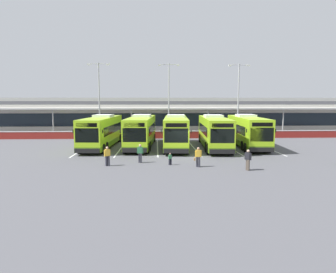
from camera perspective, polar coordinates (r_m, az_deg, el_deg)
The scene contains 22 objects.
ground_plane at distance 29.03m, azimuth 2.20°, elevation -3.81°, with size 200.00×200.00×0.00m, color #4C4C51.
terminal_building at distance 55.46m, azimuth -0.01°, elevation 4.30°, with size 70.00×13.00×6.00m.
red_barrier_wall at distance 43.27m, azimuth 0.67°, elevation 0.38°, with size 60.00×0.40×1.10m.
coach_bus_leftmost at distance 35.55m, azimuth -12.57°, elevation 0.86°, with size 3.52×12.28×3.78m.
coach_bus_left_centre at distance 35.20m, azimuth -5.17°, elevation 0.94°, with size 3.52×12.28×3.78m.
coach_bus_centre at distance 34.57m, azimuth 1.52°, elevation 0.86°, with size 3.52×12.28×3.78m.
coach_bus_right_centre at distance 34.71m, azimuth 8.84°, elevation 0.81°, with size 3.52×12.28×3.78m.
coach_bus_rightmost at distance 36.67m, azimuth 14.96°, elevation 0.97°, with size 3.52×12.28×3.78m.
bay_stripe_far_west at distance 35.81m, azimuth -15.61°, elevation -2.06°, with size 0.14×13.00×0.01m, color silver.
bay_stripe_west at distance 35.08m, azimuth -8.91°, elevation -2.07°, with size 0.14×13.00×0.01m, color silver.
bay_stripe_mid_west at distance 34.86m, azimuth -2.03°, elevation -2.05°, with size 0.14×13.00×0.01m, color silver.
bay_stripe_centre at distance 35.13m, azimuth 4.84°, elevation -2.00°, with size 0.14×13.00×0.01m, color silver.
bay_stripe_mid_east at distance 35.90m, azimuth 11.51°, elevation -1.92°, with size 0.14×13.00×0.01m, color silver.
bay_stripe_east at distance 37.13m, azimuth 17.81°, elevation -1.83°, with size 0.14×13.00×0.01m, color silver.
pedestrian_with_handbag at distance 24.26m, azimuth 5.79°, elevation -3.85°, with size 0.62×0.32×1.62m.
pedestrian_in_dark_coat at distance 23.78m, azimuth 15.11°, elevation -4.22°, with size 0.46×0.43×1.62m.
pedestrian_child at distance 24.96m, azimuth 0.41°, elevation -4.26°, with size 0.29×0.26×1.00m.
pedestrian_near_bin at distance 25.03m, azimuth -11.59°, elevation -3.59°, with size 0.49×0.39×1.62m.
pedestrian_approaching_bus at distance 25.92m, azimuth -5.37°, elevation -3.14°, with size 0.53×0.30×1.62m.
lamp_post_west at distance 45.44m, azimuth -13.10°, elevation 7.75°, with size 3.24×0.28×11.00m.
lamp_post_centre at distance 45.22m, azimuth 0.15°, elevation 7.93°, with size 3.24×0.28×11.00m.
lamp_post_east at distance 46.82m, azimuth 13.36°, elevation 7.71°, with size 3.24×0.28×11.00m.
Camera 1 is at (-2.30, -28.46, 5.25)m, focal length 31.72 mm.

